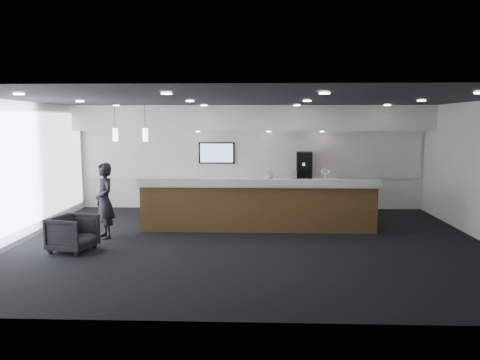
{
  "coord_description": "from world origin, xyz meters",
  "views": [
    {
      "loc": [
        0.2,
        -9.69,
        2.53
      ],
      "look_at": [
        -0.22,
        1.3,
        1.18
      ],
      "focal_mm": 35.0,
      "sensor_mm": 36.0,
      "label": 1
    }
  ],
  "objects_px": {
    "lounge_guest": "(105,201)",
    "coffee_machine": "(304,165)",
    "service_counter": "(258,206)",
    "armchair": "(73,233)"
  },
  "relations": [
    {
      "from": "service_counter",
      "to": "armchair",
      "type": "distance_m",
      "value": 4.19
    },
    {
      "from": "lounge_guest",
      "to": "coffee_machine",
      "type": "bearing_deg",
      "value": 89.29
    },
    {
      "from": "service_counter",
      "to": "lounge_guest",
      "type": "distance_m",
      "value": 3.5
    },
    {
      "from": "coffee_machine",
      "to": "armchair",
      "type": "xyz_separation_m",
      "value": [
        -4.97,
        -4.5,
        -0.97
      ]
    },
    {
      "from": "service_counter",
      "to": "coffee_machine",
      "type": "relative_size",
      "value": 7.34
    },
    {
      "from": "coffee_machine",
      "to": "armchair",
      "type": "relative_size",
      "value": 0.96
    },
    {
      "from": "armchair",
      "to": "lounge_guest",
      "type": "relative_size",
      "value": 0.47
    },
    {
      "from": "service_counter",
      "to": "armchair",
      "type": "relative_size",
      "value": 7.06
    },
    {
      "from": "service_counter",
      "to": "lounge_guest",
      "type": "xyz_separation_m",
      "value": [
        -3.36,
        -0.96,
        0.26
      ]
    },
    {
      "from": "service_counter",
      "to": "armchair",
      "type": "bearing_deg",
      "value": -150.78
    }
  ]
}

